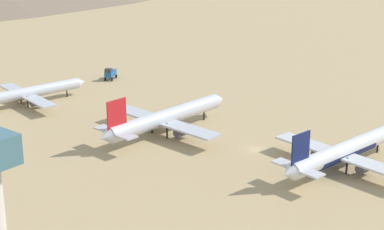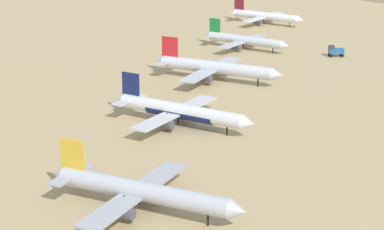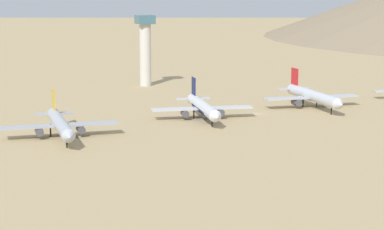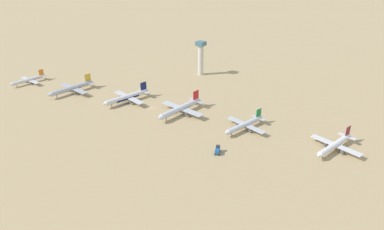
{
  "view_description": "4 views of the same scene",
  "coord_description": "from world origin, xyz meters",
  "px_view_note": "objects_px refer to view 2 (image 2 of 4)",
  "views": [
    {
      "loc": [
        -117.03,
        -75.9,
        54.67
      ],
      "look_at": [
        -0.1,
        18.34,
        4.52
      ],
      "focal_mm": 60.8,
      "sensor_mm": 36.0,
      "label": 1
    },
    {
      "loc": [
        70.36,
        -174.11,
        56.16
      ],
      "look_at": [
        5.98,
        -20.4,
        3.17
      ],
      "focal_mm": 67.46,
      "sensor_mm": 36.0,
      "label": 2
    },
    {
      "loc": [
        212.75,
        -102.39,
        40.9
      ],
      "look_at": [
        14.73,
        -28.67,
        3.83
      ],
      "focal_mm": 68.16,
      "sensor_mm": 36.0,
      "label": 3
    },
    {
      "loc": [
        153.99,
        151.6,
        96.89
      ],
      "look_at": [
        -0.37,
        35.43,
        4.41
      ],
      "focal_mm": 31.5,
      "sensor_mm": 36.0,
      "label": 4
    }
  ],
  "objects_px": {
    "parked_jet_2": "(180,111)",
    "parked_jet_4": "(244,40)",
    "parked_jet_1": "(141,191)",
    "parked_jet_3": "(215,68)",
    "parked_jet_5": "(265,16)",
    "service_truck": "(335,51)"
  },
  "relations": [
    {
      "from": "parked_jet_1",
      "to": "service_truck",
      "type": "bearing_deg",
      "value": 87.41
    },
    {
      "from": "parked_jet_1",
      "to": "parked_jet_2",
      "type": "xyz_separation_m",
      "value": [
        -13.03,
        47.2,
        -0.04
      ]
    },
    {
      "from": "parked_jet_1",
      "to": "service_truck",
      "type": "height_order",
      "value": "parked_jet_1"
    },
    {
      "from": "parked_jet_5",
      "to": "service_truck",
      "type": "height_order",
      "value": "parked_jet_5"
    },
    {
      "from": "parked_jet_3",
      "to": "parked_jet_4",
      "type": "distance_m",
      "value": 45.51
    },
    {
      "from": "parked_jet_4",
      "to": "service_truck",
      "type": "height_order",
      "value": "parked_jet_4"
    },
    {
      "from": "parked_jet_1",
      "to": "parked_jet_3",
      "type": "xyz_separation_m",
      "value": [
        -20.59,
        90.71,
        0.2
      ]
    },
    {
      "from": "parked_jet_4",
      "to": "parked_jet_3",
      "type": "bearing_deg",
      "value": -82.58
    },
    {
      "from": "parked_jet_4",
      "to": "parked_jet_5",
      "type": "xyz_separation_m",
      "value": [
        -8.09,
        50.87,
        0.07
      ]
    },
    {
      "from": "parked_jet_2",
      "to": "service_truck",
      "type": "distance_m",
      "value": 92.14
    },
    {
      "from": "parked_jet_2",
      "to": "parked_jet_5",
      "type": "xyz_separation_m",
      "value": [
        -21.52,
        139.51,
        -0.39
      ]
    },
    {
      "from": "parked_jet_2",
      "to": "parked_jet_1",
      "type": "bearing_deg",
      "value": -74.57
    },
    {
      "from": "parked_jet_2",
      "to": "parked_jet_4",
      "type": "height_order",
      "value": "parked_jet_2"
    },
    {
      "from": "parked_jet_1",
      "to": "parked_jet_4",
      "type": "xyz_separation_m",
      "value": [
        -26.46,
        135.83,
        -0.5
      ]
    },
    {
      "from": "parked_jet_1",
      "to": "service_truck",
      "type": "xyz_separation_m",
      "value": [
        6.2,
        137.29,
        -1.79
      ]
    },
    {
      "from": "parked_jet_4",
      "to": "service_truck",
      "type": "relative_size",
      "value": 6.05
    },
    {
      "from": "parked_jet_3",
      "to": "parked_jet_5",
      "type": "relative_size",
      "value": 1.2
    },
    {
      "from": "parked_jet_5",
      "to": "service_truck",
      "type": "xyz_separation_m",
      "value": [
        40.75,
        -49.41,
        -1.36
      ]
    },
    {
      "from": "parked_jet_2",
      "to": "service_truck",
      "type": "relative_size",
      "value": 6.98
    },
    {
      "from": "parked_jet_2",
      "to": "parked_jet_5",
      "type": "distance_m",
      "value": 141.16
    },
    {
      "from": "service_truck",
      "to": "parked_jet_1",
      "type": "bearing_deg",
      "value": -92.59
    },
    {
      "from": "parked_jet_5",
      "to": "service_truck",
      "type": "distance_m",
      "value": 64.07
    }
  ]
}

